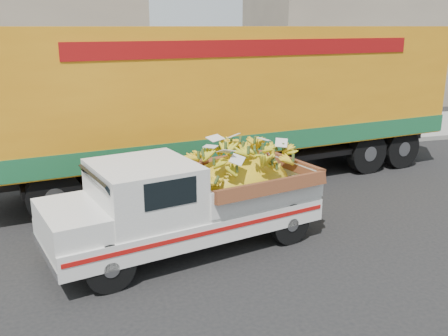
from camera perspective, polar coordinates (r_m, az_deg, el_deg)
name	(u,v)px	position (r m, az deg, el deg)	size (l,w,h in m)	color
ground	(192,239)	(9.36, -3.68, -8.11)	(100.00, 100.00, 0.00)	black
curb	(147,159)	(14.73, -8.84, 1.07)	(60.00, 0.25, 0.15)	gray
sidewalk	(137,143)	(16.76, -9.87, 2.81)	(60.00, 4.00, 0.14)	gray
building_right	(388,42)	(28.07, 18.25, 13.52)	(14.00, 6.00, 6.00)	gray
pickup_truck	(204,197)	(8.82, -2.30, -3.35)	(5.03, 2.83, 1.67)	black
semi_trailer	(234,97)	(12.39, 1.14, 8.11)	(12.07, 4.38, 3.80)	black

